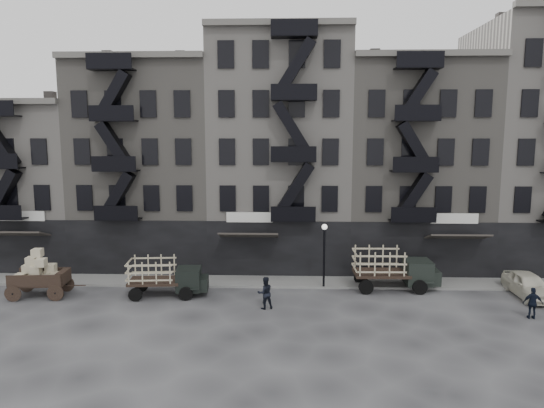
{
  "coord_description": "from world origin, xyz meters",
  "views": [
    {
      "loc": [
        0.63,
        -28.0,
        10.03
      ],
      "look_at": [
        -0.42,
        4.0,
        5.36
      ],
      "focal_mm": 32.0,
      "sensor_mm": 36.0,
      "label": 1
    }
  ],
  "objects_px": {
    "stake_truck_east": "(393,266)",
    "car_east": "(528,285)",
    "pedestrian_mid": "(265,293)",
    "stake_truck_west": "(166,274)",
    "wagon": "(38,270)",
    "policeman": "(533,303)"
  },
  "relations": [
    {
      "from": "wagon",
      "to": "pedestrian_mid",
      "type": "xyz_separation_m",
      "value": [
        14.13,
        -1.65,
        -0.75
      ]
    },
    {
      "from": "stake_truck_east",
      "to": "pedestrian_mid",
      "type": "distance_m",
      "value": 8.96
    },
    {
      "from": "wagon",
      "to": "stake_truck_east",
      "type": "height_order",
      "value": "wagon"
    },
    {
      "from": "pedestrian_mid",
      "to": "stake_truck_west",
      "type": "bearing_deg",
      "value": -37.88
    },
    {
      "from": "pedestrian_mid",
      "to": "policeman",
      "type": "height_order",
      "value": "pedestrian_mid"
    },
    {
      "from": "wagon",
      "to": "policeman",
      "type": "height_order",
      "value": "wagon"
    },
    {
      "from": "stake_truck_west",
      "to": "stake_truck_east",
      "type": "xyz_separation_m",
      "value": [
        14.38,
        1.76,
        0.16
      ]
    },
    {
      "from": "wagon",
      "to": "stake_truck_west",
      "type": "height_order",
      "value": "wagon"
    },
    {
      "from": "stake_truck_west",
      "to": "stake_truck_east",
      "type": "relative_size",
      "value": 0.91
    },
    {
      "from": "car_east",
      "to": "pedestrian_mid",
      "type": "bearing_deg",
      "value": -170.84
    },
    {
      "from": "stake_truck_east",
      "to": "car_east",
      "type": "xyz_separation_m",
      "value": [
        8.08,
        -1.2,
        -0.79
      ]
    },
    {
      "from": "stake_truck_east",
      "to": "policeman",
      "type": "xyz_separation_m",
      "value": [
        6.56,
        -4.82,
        -0.67
      ]
    },
    {
      "from": "pedestrian_mid",
      "to": "policeman",
      "type": "distance_m",
      "value": 14.71
    },
    {
      "from": "stake_truck_west",
      "to": "policeman",
      "type": "height_order",
      "value": "stake_truck_west"
    },
    {
      "from": "stake_truck_west",
      "to": "wagon",
      "type": "bearing_deg",
      "value": 177.64
    },
    {
      "from": "stake_truck_east",
      "to": "pedestrian_mid",
      "type": "relative_size",
      "value": 2.89
    },
    {
      "from": "stake_truck_west",
      "to": "car_east",
      "type": "relative_size",
      "value": 1.12
    },
    {
      "from": "stake_truck_west",
      "to": "pedestrian_mid",
      "type": "xyz_separation_m",
      "value": [
        6.27,
        -2.02,
        -0.44
      ]
    },
    {
      "from": "wagon",
      "to": "stake_truck_west",
      "type": "bearing_deg",
      "value": -1.73
    },
    {
      "from": "wagon",
      "to": "policeman",
      "type": "distance_m",
      "value": 28.94
    },
    {
      "from": "car_east",
      "to": "pedestrian_mid",
      "type": "relative_size",
      "value": 2.36
    },
    {
      "from": "policeman",
      "to": "car_east",
      "type": "bearing_deg",
      "value": -105.49
    }
  ]
}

